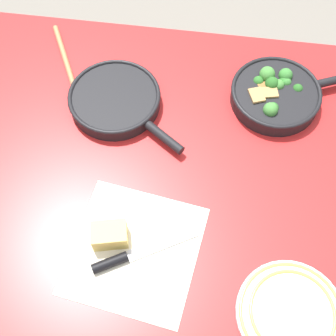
% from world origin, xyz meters
% --- Properties ---
extents(ground_plane, '(14.00, 14.00, 0.00)m').
position_xyz_m(ground_plane, '(0.00, 0.00, 0.00)').
color(ground_plane, slate).
extents(dining_table_red, '(1.29, 1.00, 0.75)m').
position_xyz_m(dining_table_red, '(0.00, 0.00, 0.67)').
color(dining_table_red, red).
rests_on(dining_table_red, ground_plane).
extents(skillet_broccoli, '(0.34, 0.25, 0.07)m').
position_xyz_m(skillet_broccoli, '(0.26, 0.27, 0.78)').
color(skillet_broccoli, black).
rests_on(skillet_broccoli, dining_table_red).
extents(skillet_eggs, '(0.34, 0.28, 0.04)m').
position_xyz_m(skillet_eggs, '(-0.17, 0.19, 0.77)').
color(skillet_eggs, black).
rests_on(skillet_eggs, dining_table_red).
extents(wooden_spoon, '(0.19, 0.34, 0.02)m').
position_xyz_m(wooden_spoon, '(-0.31, 0.25, 0.76)').
color(wooden_spoon, '#A87A4C').
rests_on(wooden_spoon, dining_table_red).
extents(parchment_sheet, '(0.33, 0.34, 0.00)m').
position_xyz_m(parchment_sheet, '(-0.05, -0.22, 0.75)').
color(parchment_sheet, silver).
rests_on(parchment_sheet, dining_table_red).
extents(grater_knife, '(0.24, 0.15, 0.02)m').
position_xyz_m(grater_knife, '(-0.06, -0.23, 0.76)').
color(grater_knife, silver).
rests_on(grater_knife, dining_table_red).
extents(cheese_block, '(0.09, 0.07, 0.05)m').
position_xyz_m(cheese_block, '(-0.11, -0.20, 0.77)').
color(cheese_block, '#E0C15B').
rests_on(cheese_block, dining_table_red).
extents(dinner_plate_stack, '(0.24, 0.24, 0.03)m').
position_xyz_m(dinner_plate_stack, '(0.31, -0.32, 0.76)').
color(dinner_plate_stack, white).
rests_on(dinner_plate_stack, dining_table_red).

